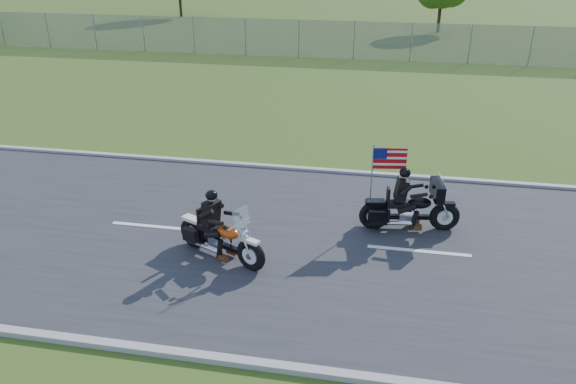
# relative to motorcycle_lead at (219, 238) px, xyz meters

# --- Properties ---
(ground) EXTENTS (420.00, 420.00, 0.00)m
(ground) POSITION_rel_motorcycle_lead_xyz_m (0.16, 0.98, -0.49)
(ground) COLOR #304917
(ground) RESTS_ON ground
(road) EXTENTS (120.00, 8.00, 0.04)m
(road) POSITION_rel_motorcycle_lead_xyz_m (0.16, 0.98, -0.47)
(road) COLOR #28282B
(road) RESTS_ON ground
(curb_north) EXTENTS (120.00, 0.18, 0.12)m
(curb_north) POSITION_rel_motorcycle_lead_xyz_m (0.16, 5.03, -0.44)
(curb_north) COLOR #9E9B93
(curb_north) RESTS_ON ground
(curb_south) EXTENTS (120.00, 0.18, 0.12)m
(curb_south) POSITION_rel_motorcycle_lead_xyz_m (0.16, -3.07, -0.44)
(curb_south) COLOR #9E9B93
(curb_south) RESTS_ON ground
(fence) EXTENTS (60.00, 0.03, 2.00)m
(fence) POSITION_rel_motorcycle_lead_xyz_m (-4.84, 20.98, 0.51)
(fence) COLOR gray
(fence) RESTS_ON ground
(motorcycle_lead) EXTENTS (2.16, 1.18, 1.55)m
(motorcycle_lead) POSITION_rel_motorcycle_lead_xyz_m (0.00, 0.00, 0.00)
(motorcycle_lead) COLOR black
(motorcycle_lead) RESTS_ON ground
(motorcycle_follow) EXTENTS (2.31, 0.87, 1.93)m
(motorcycle_follow) POSITION_rel_motorcycle_lead_xyz_m (3.92, 1.98, 0.04)
(motorcycle_follow) COLOR black
(motorcycle_follow) RESTS_ON ground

